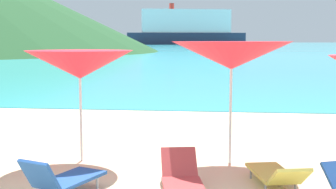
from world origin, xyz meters
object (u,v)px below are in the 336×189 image
object	(u,v)px
umbrella_3	(231,56)
lounge_chair_6	(183,182)
umbrella_2	(80,65)
lounge_chair_8	(276,174)
cruise_ship	(186,29)
lounge_chair_2	(62,178)

from	to	relation	value
umbrella_3	lounge_chair_6	world-z (taller)	umbrella_3
umbrella_3	umbrella_2	bearing A→B (deg)	-176.32
lounge_chair_8	cruise_ship	size ratio (longest dim) A/B	0.03
umbrella_2	lounge_chair_8	world-z (taller)	umbrella_2
umbrella_2	lounge_chair_6	distance (m)	3.36
cruise_ship	umbrella_3	bearing A→B (deg)	-98.90
umbrella_3	cruise_ship	bearing A→B (deg)	94.88
umbrella_2	umbrella_3	world-z (taller)	umbrella_3
umbrella_3	lounge_chair_2	xyz separation A→B (m)	(-2.45, -2.38, -1.71)
lounge_chair_2	lounge_chair_8	size ratio (longest dim) A/B	0.87
umbrella_3	lounge_chair_8	world-z (taller)	umbrella_3
lounge_chair_6	lounge_chair_8	bearing A→B (deg)	16.10
umbrella_2	lounge_chair_2	distance (m)	2.71
umbrella_3	lounge_chair_8	bearing A→B (deg)	-64.96
umbrella_2	cruise_ship	world-z (taller)	cruise_ship
lounge_chair_8	lounge_chair_6	bearing A→B (deg)	14.11
umbrella_2	lounge_chair_8	size ratio (longest dim) A/B	1.27
lounge_chair_8	cruise_ship	xyz separation A→B (m)	(-20.65, 235.34, 7.73)
umbrella_3	lounge_chair_8	xyz separation A→B (m)	(0.71, -1.51, -1.79)
lounge_chair_6	umbrella_3	bearing A→B (deg)	61.48
lounge_chair_2	cruise_ship	bearing A→B (deg)	-64.86
lounge_chair_2	umbrella_3	bearing A→B (deg)	-114.82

